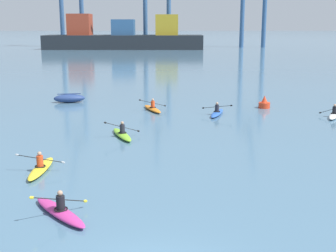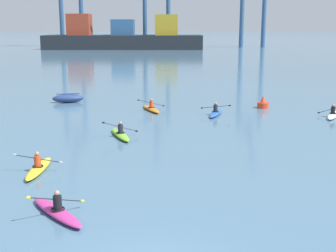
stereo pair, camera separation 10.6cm
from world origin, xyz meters
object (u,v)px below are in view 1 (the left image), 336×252
Objects in this scene: kayak_lime at (121,134)px; capsized_dinghy at (68,98)px; container_barge at (122,37)px; channel_buoy at (263,103)px; kayak_yellow at (40,168)px; kayak_blue at (216,112)px; kayak_white at (333,114)px; kayak_orange at (151,108)px; kayak_magenta at (59,211)px.

capsized_dinghy is at bearing 115.13° from kayak_lime.
container_barge is 86.78m from channel_buoy.
kayak_yellow is at bearing -130.14° from channel_buoy.
kayak_lime is at bearing 64.72° from kayak_yellow.
capsized_dinghy is at bearing 155.72° from kayak_blue.
kayak_blue is 8.39m from kayak_white.
kayak_magenta reaches higher than kayak_orange.
kayak_white reaches higher than kayak_blue.
kayak_blue is at bearing 54.44° from kayak_yellow.
channel_buoy is at bearing 42.34° from kayak_lime.
kayak_white is 23.40m from kayak_magenta.
kayak_magenta is at bearing -95.34° from kayak_lime.
container_barge is 91.27m from kayak_white.
kayak_yellow is (2.61, -18.56, -0.18)m from capsized_dinghy.
kayak_orange is 1.00× the size of kayak_lime.
kayak_lime is (3.06, 6.48, -0.00)m from kayak_yellow.
channel_buoy is at bearing -77.23° from container_barge.
kayak_orange is at bearing 169.59° from kayak_white.
container_barge reaches higher than kayak_yellow.
kayak_magenta is at bearing -78.90° from capsized_dinghy.
kayak_white is at bearing -39.43° from channel_buoy.
capsized_dinghy is 21.28m from kayak_white.
container_barge is 14.76× the size of capsized_dinghy.
channel_buoy is 8.93m from kayak_orange.
kayak_magenta is (-15.76, -17.29, 0.00)m from kayak_white.
capsized_dinghy is 18.75m from kayak_yellow.
kayak_white is 15.84m from kayak_lime.
container_barge is at bearing 95.35° from kayak_lime.
capsized_dinghy is at bearing -87.81° from container_barge.
kayak_white is at bearing -16.88° from capsized_dinghy.
kayak_blue is at bearing -145.39° from channel_buoy.
container_barge is at bearing 104.93° from kayak_white.
kayak_white reaches higher than capsized_dinghy.
container_barge is 105.76m from kayak_magenta.
channel_buoy is (19.18, -84.60, -2.63)m from container_barge.
container_barge reaches higher than capsized_dinghy.
kayak_lime is (8.80, -94.06, -2.81)m from container_barge.
kayak_white is 1.11× the size of kayak_magenta.
container_barge is 12.29× the size of kayak_white.
kayak_white is 21.65m from kayak_yellow.
kayak_blue is 5.09m from kayak_orange.
kayak_orange is 0.99× the size of kayak_yellow.
kayak_lime is at bearing -100.39° from kayak_orange.
kayak_orange is at bearing 79.61° from kayak_lime.
kayak_lime is at bearing -64.87° from capsized_dinghy.
container_barge reaches higher than kayak_lime.
kayak_lime reaches higher than kayak_orange.
kayak_lime is 11.44m from kayak_magenta.
kayak_lime reaches higher than channel_buoy.
kayak_orange is at bearing -172.72° from channel_buoy.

